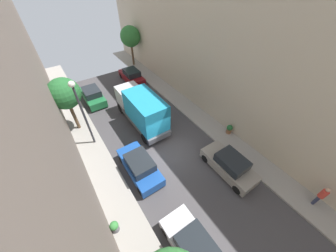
% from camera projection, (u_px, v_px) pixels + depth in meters
% --- Properties ---
extents(ground, '(32.00, 32.00, 0.00)m').
position_uv_depth(ground, '(169.00, 153.00, 14.94)').
color(ground, '#423F42').
extents(sidewalk_left, '(2.00, 44.00, 0.15)m').
position_uv_depth(sidewalk_left, '(110.00, 184.00, 12.84)').
color(sidewalk_left, gray).
rests_on(sidewalk_left, ground).
extents(sidewalk_right, '(2.00, 44.00, 0.15)m').
position_uv_depth(sidewalk_right, '(213.00, 129.00, 16.94)').
color(sidewalk_right, gray).
rests_on(sidewalk_right, ground).
extents(building_right, '(6.00, 44.00, 14.56)m').
position_uv_depth(building_right, '(269.00, 38.00, 13.66)').
color(building_right, beige).
rests_on(building_right, ground).
extents(parked_car_left_2, '(1.78, 4.20, 1.57)m').
position_uv_depth(parked_car_left_2, '(195.00, 249.00, 9.46)').
color(parked_car_left_2, silver).
rests_on(parked_car_left_2, ground).
extents(parked_car_left_3, '(1.78, 4.20, 1.57)m').
position_uv_depth(parked_car_left_3, '(140.00, 166.00, 13.18)').
color(parked_car_left_3, '#194799').
rests_on(parked_car_left_3, ground).
extents(parked_car_left_4, '(1.78, 4.20, 1.57)m').
position_uv_depth(parked_car_left_4, '(93.00, 96.00, 19.77)').
color(parked_car_left_4, '#1E6638').
rests_on(parked_car_left_4, ground).
extents(parked_car_right_1, '(1.78, 4.20, 1.57)m').
position_uv_depth(parked_car_right_1, '(229.00, 165.00, 13.24)').
color(parked_car_right_1, gray).
rests_on(parked_car_right_1, ground).
extents(parked_car_right_2, '(1.78, 4.20, 1.57)m').
position_uv_depth(parked_car_right_2, '(132.00, 76.00, 22.93)').
color(parked_car_right_2, maroon).
rests_on(parked_car_right_2, ground).
extents(delivery_truck, '(2.26, 6.60, 3.38)m').
position_uv_depth(delivery_truck, '(142.00, 109.00, 16.32)').
color(delivery_truck, '#4C4C51').
rests_on(delivery_truck, ground).
extents(pedestrian, '(0.40, 0.36, 1.72)m').
position_uv_depth(pedestrian, '(321.00, 196.00, 11.18)').
color(pedestrian, '#2D334C').
rests_on(pedestrian, sidewalk_right).
extents(street_tree_0, '(2.52, 2.52, 4.92)m').
position_uv_depth(street_tree_0, '(64.00, 94.00, 14.47)').
color(street_tree_0, brown).
rests_on(street_tree_0, sidewalk_left).
extents(street_tree_1, '(2.63, 2.63, 5.13)m').
position_uv_depth(street_tree_1, '(130.00, 37.00, 24.13)').
color(street_tree_1, brown).
rests_on(street_tree_1, sidewalk_right).
extents(potted_plant_0, '(0.49, 0.49, 0.86)m').
position_uv_depth(potted_plant_0, '(115.00, 227.00, 10.34)').
color(potted_plant_0, slate).
rests_on(potted_plant_0, sidewalk_left).
extents(potted_plant_2, '(0.50, 0.50, 0.86)m').
position_uv_depth(potted_plant_2, '(229.00, 129.00, 16.13)').
color(potted_plant_2, brown).
rests_on(potted_plant_2, sidewalk_right).
extents(lamp_post, '(0.44, 0.44, 5.76)m').
position_uv_depth(lamp_post, '(80.00, 106.00, 13.06)').
color(lamp_post, '#333338').
rests_on(lamp_post, sidewalk_left).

